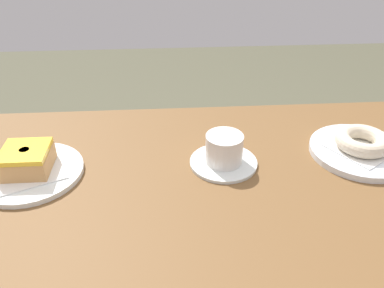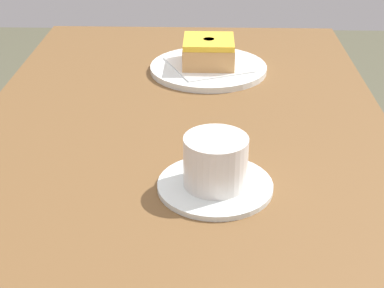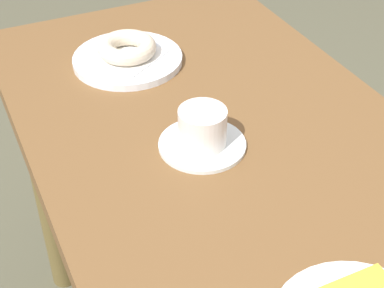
{
  "view_description": "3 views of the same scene",
  "coord_description": "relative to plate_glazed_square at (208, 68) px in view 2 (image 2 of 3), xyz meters",
  "views": [
    {
      "loc": [
        0.06,
        0.62,
        1.22
      ],
      "look_at": [
        0.01,
        -0.07,
        0.78
      ],
      "focal_mm": 36.78,
      "sensor_mm": 36.0,
      "label": 1
    },
    {
      "loc": [
        -0.65,
        -0.04,
        1.12
      ],
      "look_at": [
        -0.01,
        -0.02,
        0.77
      ],
      "focal_mm": 54.2,
      "sensor_mm": 36.0,
      "label": 2
    },
    {
      "loc": [
        0.61,
        -0.38,
        1.32
      ],
      "look_at": [
        -0.03,
        -0.08,
        0.77
      ],
      "focal_mm": 54.8,
      "sensor_mm": 36.0,
      "label": 3
    }
  ],
  "objects": [
    {
      "name": "napkin_glazed_square",
      "position": [
        0.0,
        0.0,
        0.01
      ],
      "size": [
        0.17,
        0.17,
        0.0
      ],
      "primitive_type": "cube",
      "rotation": [
        0.0,
        0.0,
        0.41
      ],
      "color": "white",
      "rests_on": "plate_glazed_square"
    },
    {
      "name": "coffee_cup",
      "position": [
        -0.39,
        -0.01,
        0.02
      ],
      "size": [
        0.14,
        0.14,
        0.07
      ],
      "color": "silver",
      "rests_on": "table"
    },
    {
      "name": "table",
      "position": [
        -0.34,
        0.04,
        -0.12
      ],
      "size": [
        1.21,
        0.62,
        0.74
      ],
      "color": "brown",
      "rests_on": "ground_plane"
    },
    {
      "name": "plate_glazed_square",
      "position": [
        0.0,
        0.0,
        0.0
      ],
      "size": [
        0.21,
        0.21,
        0.01
      ],
      "primitive_type": "cylinder",
      "color": "white",
      "rests_on": "table"
    },
    {
      "name": "donut_glazed_square",
      "position": [
        0.0,
        0.0,
        0.03
      ],
      "size": [
        0.09,
        0.09,
        0.05
      ],
      "color": "tan",
      "rests_on": "napkin_glazed_square"
    }
  ]
}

